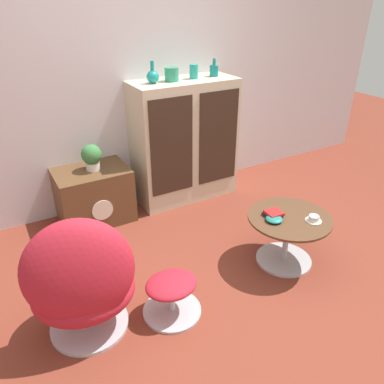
{
  "coord_description": "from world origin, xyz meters",
  "views": [
    {
      "loc": [
        -1.28,
        -1.68,
        1.93
      ],
      "look_at": [
        0.0,
        0.56,
        0.55
      ],
      "focal_mm": 35.0,
      "sensor_mm": 36.0,
      "label": 1
    }
  ],
  "objects_px": {
    "tv_console": "(94,195)",
    "teacup": "(314,219)",
    "sideboard": "(185,141)",
    "coffee_table": "(287,233)",
    "vase_leftmost": "(153,76)",
    "vase_rightmost": "(214,70)",
    "potted_plant": "(92,156)",
    "ottoman": "(171,292)",
    "vase_inner_left": "(172,74)",
    "egg_chair": "(82,283)",
    "vase_inner_right": "(194,71)",
    "book_stack": "(273,214)",
    "bowl": "(274,219)"
  },
  "relations": [
    {
      "from": "vase_leftmost",
      "to": "vase_rightmost",
      "type": "bearing_deg",
      "value": 0.0
    },
    {
      "from": "teacup",
      "to": "vase_inner_left",
      "type": "bearing_deg",
      "value": 104.22
    },
    {
      "from": "vase_leftmost",
      "to": "vase_inner_right",
      "type": "height_order",
      "value": "vase_leftmost"
    },
    {
      "from": "vase_inner_right",
      "to": "tv_console",
      "type": "bearing_deg",
      "value": -179.35
    },
    {
      "from": "vase_leftmost",
      "to": "vase_inner_right",
      "type": "distance_m",
      "value": 0.42
    },
    {
      "from": "ottoman",
      "to": "vase_inner_left",
      "type": "xyz_separation_m",
      "value": [
        0.77,
        1.44,
        1.09
      ]
    },
    {
      "from": "ottoman",
      "to": "potted_plant",
      "type": "height_order",
      "value": "potted_plant"
    },
    {
      "from": "vase_inner_right",
      "to": "vase_rightmost",
      "type": "distance_m",
      "value": 0.23
    },
    {
      "from": "vase_leftmost",
      "to": "teacup",
      "type": "height_order",
      "value": "vase_leftmost"
    },
    {
      "from": "ottoman",
      "to": "sideboard",
      "type": "bearing_deg",
      "value": 58.09
    },
    {
      "from": "tv_console",
      "to": "vase_inner_left",
      "type": "relative_size",
      "value": 5.08
    },
    {
      "from": "ottoman",
      "to": "coffee_table",
      "type": "relative_size",
      "value": 0.62
    },
    {
      "from": "sideboard",
      "to": "bowl",
      "type": "bearing_deg",
      "value": -89.76
    },
    {
      "from": "coffee_table",
      "to": "vase_leftmost",
      "type": "bearing_deg",
      "value": 108.34
    },
    {
      "from": "vase_rightmost",
      "to": "book_stack",
      "type": "xyz_separation_m",
      "value": [
        -0.29,
        -1.33,
        -0.83
      ]
    },
    {
      "from": "egg_chair",
      "to": "bowl",
      "type": "relative_size",
      "value": 6.98
    },
    {
      "from": "tv_console",
      "to": "vase_inner_left",
      "type": "xyz_separation_m",
      "value": [
        0.85,
        0.01,
        1.02
      ]
    },
    {
      "from": "coffee_table",
      "to": "book_stack",
      "type": "distance_m",
      "value": 0.21
    },
    {
      "from": "vase_leftmost",
      "to": "ottoman",
      "type": "bearing_deg",
      "value": -111.94
    },
    {
      "from": "tv_console",
      "to": "vase_leftmost",
      "type": "height_order",
      "value": "vase_leftmost"
    },
    {
      "from": "egg_chair",
      "to": "sideboard",
      "type": "bearing_deg",
      "value": 42.94
    },
    {
      "from": "book_stack",
      "to": "tv_console",
      "type": "bearing_deg",
      "value": 127.82
    },
    {
      "from": "tv_console",
      "to": "teacup",
      "type": "bearing_deg",
      "value": -50.78
    },
    {
      "from": "coffee_table",
      "to": "vase_inner_right",
      "type": "distance_m",
      "value": 1.73
    },
    {
      "from": "ottoman",
      "to": "vase_leftmost",
      "type": "xyz_separation_m",
      "value": [
        0.58,
        1.44,
        1.09
      ]
    },
    {
      "from": "vase_rightmost",
      "to": "bowl",
      "type": "xyz_separation_m",
      "value": [
        -0.33,
        -1.38,
        -0.84
      ]
    },
    {
      "from": "coffee_table",
      "to": "vase_leftmost",
      "type": "distance_m",
      "value": 1.78
    },
    {
      "from": "sideboard",
      "to": "teacup",
      "type": "distance_m",
      "value": 1.56
    },
    {
      "from": "teacup",
      "to": "vase_rightmost",
      "type": "bearing_deg",
      "value": 87.35
    },
    {
      "from": "ottoman",
      "to": "vase_rightmost",
      "type": "xyz_separation_m",
      "value": [
        1.23,
        1.44,
        1.09
      ]
    },
    {
      "from": "potted_plant",
      "to": "ottoman",
      "type": "bearing_deg",
      "value": -87.78
    },
    {
      "from": "sideboard",
      "to": "potted_plant",
      "type": "relative_size",
      "value": 5.08
    },
    {
      "from": "ottoman",
      "to": "vase_inner_left",
      "type": "bearing_deg",
      "value": 61.9
    },
    {
      "from": "vase_leftmost",
      "to": "vase_inner_left",
      "type": "bearing_deg",
      "value": 0.0
    },
    {
      "from": "vase_inner_left",
      "to": "bowl",
      "type": "relative_size",
      "value": 1.02
    },
    {
      "from": "vase_rightmost",
      "to": "bowl",
      "type": "distance_m",
      "value": 1.65
    },
    {
      "from": "tv_console",
      "to": "egg_chair",
      "type": "distance_m",
      "value": 1.41
    },
    {
      "from": "vase_leftmost",
      "to": "teacup",
      "type": "bearing_deg",
      "value": -69.34
    },
    {
      "from": "vase_inner_left",
      "to": "vase_rightmost",
      "type": "relative_size",
      "value": 0.78
    },
    {
      "from": "sideboard",
      "to": "vase_rightmost",
      "type": "height_order",
      "value": "vase_rightmost"
    },
    {
      "from": "sideboard",
      "to": "coffee_table",
      "type": "relative_size",
      "value": 1.91
    },
    {
      "from": "vase_inner_left",
      "to": "book_stack",
      "type": "distance_m",
      "value": 1.58
    },
    {
      "from": "coffee_table",
      "to": "vase_leftmost",
      "type": "xyz_separation_m",
      "value": [
        -0.46,
        1.4,
        1.01
      ]
    },
    {
      "from": "book_stack",
      "to": "coffee_table",
      "type": "bearing_deg",
      "value": -33.91
    },
    {
      "from": "vase_rightmost",
      "to": "coffee_table",
      "type": "bearing_deg",
      "value": -97.53
    },
    {
      "from": "potted_plant",
      "to": "teacup",
      "type": "xyz_separation_m",
      "value": [
        1.21,
        -1.52,
        -0.21
      ]
    },
    {
      "from": "ottoman",
      "to": "coffee_table",
      "type": "bearing_deg",
      "value": 2.42
    },
    {
      "from": "tv_console",
      "to": "coffee_table",
      "type": "bearing_deg",
      "value": -50.91
    },
    {
      "from": "tv_console",
      "to": "coffee_table",
      "type": "height_order",
      "value": "tv_console"
    },
    {
      "from": "vase_inner_right",
      "to": "bowl",
      "type": "distance_m",
      "value": 1.62
    }
  ]
}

